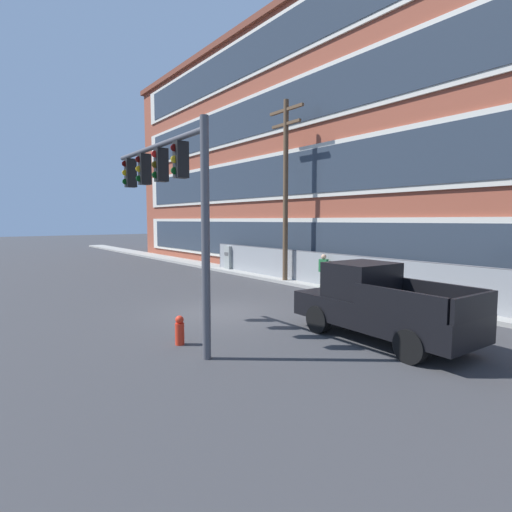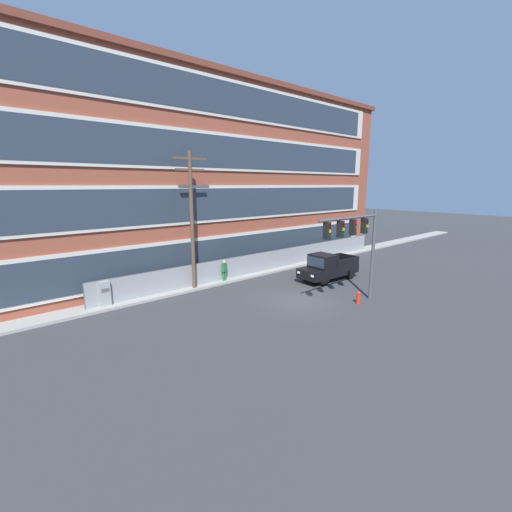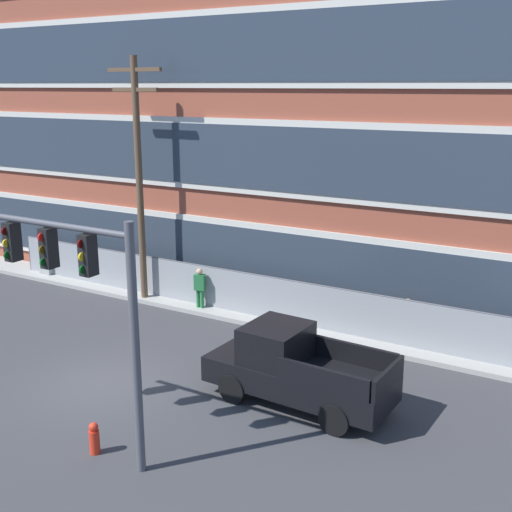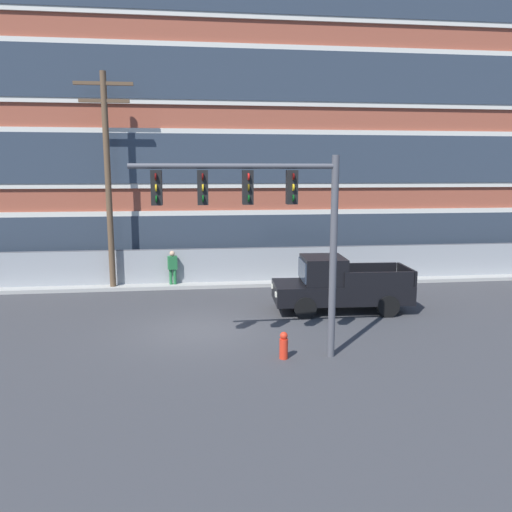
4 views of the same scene
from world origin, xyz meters
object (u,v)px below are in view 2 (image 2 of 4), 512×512
Objects in this scene: pickup_truck_black at (327,268)px; pedestrian_by_fence at (291,255)px; pedestrian_near_cabinet at (224,270)px; traffic_signal_mast at (357,237)px; fire_hydrant at (358,298)px; utility_pole_near_corner at (192,216)px; electrical_cabinet at (105,295)px.

pedestrian_by_fence is at bearing 74.30° from pickup_truck_black.
pedestrian_near_cabinet and pedestrian_by_fence have the same top height.
traffic_signal_mast is 3.87m from fire_hydrant.
pedestrian_near_cabinet is at bearing 107.65° from traffic_signal_mast.
pedestrian_near_cabinet reaches higher than fire_hydrant.
utility_pole_near_corner is at bearing 121.45° from traffic_signal_mast.
utility_pole_near_corner reaches higher than traffic_signal_mast.
pickup_truck_black reaches higher than pedestrian_near_cabinet.
fire_hydrant is at bearing -122.20° from pickup_truck_black.
pedestrian_by_fence is 10.59m from fire_hydrant.
pedestrian_near_cabinet is (-2.90, 9.13, -3.24)m from traffic_signal_mast.
utility_pole_near_corner reaches higher than fire_hydrant.
utility_pole_near_corner is (-8.95, 4.52, 4.16)m from pickup_truck_black.
traffic_signal_mast is 3.33× the size of pedestrian_by_fence.
pedestrian_by_fence reaches higher than fire_hydrant.
traffic_signal_mast reaches higher than pedestrian_by_fence.
traffic_signal_mast is 10.11m from pedestrian_near_cabinet.
pedestrian_by_fence is at bearing 3.78° from pedestrian_near_cabinet.
fire_hydrant is at bearing -113.99° from pedestrian_by_fence.
fire_hydrant is (-2.86, -4.54, -0.59)m from pickup_truck_black.
pickup_truck_black is at bearing -105.70° from pedestrian_by_fence.
pickup_truck_black is 15.58m from electrical_cabinet.
pedestrian_near_cabinet reaches higher than electrical_cabinet.
utility_pole_near_corner is 7.27m from electrical_cabinet.
electrical_cabinet is 15.22m from fire_hydrant.
fire_hydrant is at bearing -38.37° from electrical_cabinet.
pedestrian_by_fence is (10.39, 0.60, -4.15)m from utility_pole_near_corner.
fire_hydrant is (3.46, -9.15, -0.59)m from pedestrian_near_cabinet.
electrical_cabinet is 8.47m from pedestrian_near_cabinet.
pickup_truck_black is 3.19× the size of electrical_cabinet.
pickup_truck_black is at bearing -26.80° from utility_pole_near_corner.
utility_pole_near_corner is 11.20m from pedestrian_by_fence.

